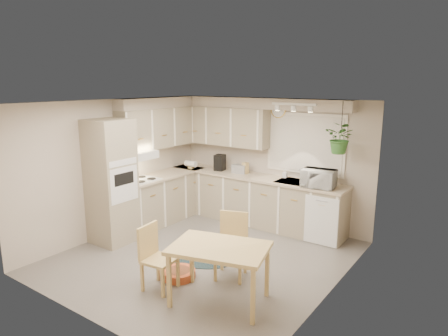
# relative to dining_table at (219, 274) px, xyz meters

# --- Properties ---
(floor) EXTENTS (4.20, 4.20, 0.00)m
(floor) POSITION_rel_dining_table_xyz_m (-0.95, 0.90, -0.37)
(floor) COLOR #67625B
(floor) RESTS_ON ground
(ceiling) EXTENTS (4.20, 4.20, 0.00)m
(ceiling) POSITION_rel_dining_table_xyz_m (-0.95, 0.90, 2.03)
(ceiling) COLOR white
(ceiling) RESTS_ON wall_back
(wall_back) EXTENTS (4.00, 0.04, 2.40)m
(wall_back) POSITION_rel_dining_table_xyz_m (-0.95, 3.00, 0.83)
(wall_back) COLOR #B7A997
(wall_back) RESTS_ON floor
(wall_front) EXTENTS (4.00, 0.04, 2.40)m
(wall_front) POSITION_rel_dining_table_xyz_m (-0.95, -1.20, 0.83)
(wall_front) COLOR #B7A997
(wall_front) RESTS_ON floor
(wall_left) EXTENTS (0.04, 4.20, 2.40)m
(wall_left) POSITION_rel_dining_table_xyz_m (-2.95, 0.90, 0.83)
(wall_left) COLOR #B7A997
(wall_left) RESTS_ON floor
(wall_right) EXTENTS (0.04, 4.20, 2.40)m
(wall_right) POSITION_rel_dining_table_xyz_m (1.05, 0.90, 0.83)
(wall_right) COLOR #B7A997
(wall_right) RESTS_ON floor
(base_cab_left) EXTENTS (0.60, 1.85, 0.90)m
(base_cab_left) POSITION_rel_dining_table_xyz_m (-2.65, 1.78, 0.08)
(base_cab_left) COLOR tan
(base_cab_left) RESTS_ON floor
(base_cab_back) EXTENTS (3.60, 0.60, 0.90)m
(base_cab_back) POSITION_rel_dining_table_xyz_m (-1.15, 2.70, 0.08)
(base_cab_back) COLOR tan
(base_cab_back) RESTS_ON floor
(counter_left) EXTENTS (0.64, 1.89, 0.04)m
(counter_left) POSITION_rel_dining_table_xyz_m (-2.64, 1.78, 0.55)
(counter_left) COLOR beige
(counter_left) RESTS_ON base_cab_left
(counter_back) EXTENTS (3.64, 0.64, 0.04)m
(counter_back) POSITION_rel_dining_table_xyz_m (-1.15, 2.69, 0.55)
(counter_back) COLOR beige
(counter_back) RESTS_ON base_cab_back
(oven_stack) EXTENTS (0.65, 0.65, 2.10)m
(oven_stack) POSITION_rel_dining_table_xyz_m (-2.62, 0.53, 0.68)
(oven_stack) COLOR tan
(oven_stack) RESTS_ON floor
(wall_oven_face) EXTENTS (0.02, 0.56, 0.58)m
(wall_oven_face) POSITION_rel_dining_table_xyz_m (-2.30, 0.53, 0.68)
(wall_oven_face) COLOR silver
(wall_oven_face) RESTS_ON oven_stack
(upper_cab_left) EXTENTS (0.35, 2.00, 0.75)m
(upper_cab_left) POSITION_rel_dining_table_xyz_m (-2.77, 1.90, 1.46)
(upper_cab_left) COLOR tan
(upper_cab_left) RESTS_ON wall_left
(upper_cab_back) EXTENTS (2.00, 0.35, 0.75)m
(upper_cab_back) POSITION_rel_dining_table_xyz_m (-1.95, 2.83, 1.46)
(upper_cab_back) COLOR tan
(upper_cab_back) RESTS_ON wall_back
(soffit_left) EXTENTS (0.30, 2.00, 0.20)m
(soffit_left) POSITION_rel_dining_table_xyz_m (-2.80, 1.90, 1.93)
(soffit_left) COLOR #B7A997
(soffit_left) RESTS_ON wall_left
(soffit_back) EXTENTS (3.60, 0.30, 0.20)m
(soffit_back) POSITION_rel_dining_table_xyz_m (-1.15, 2.85, 1.93)
(soffit_back) COLOR #B7A997
(soffit_back) RESTS_ON wall_back
(cooktop) EXTENTS (0.52, 0.58, 0.02)m
(cooktop) POSITION_rel_dining_table_xyz_m (-2.63, 1.20, 0.58)
(cooktop) COLOR silver
(cooktop) RESTS_ON counter_left
(range_hood) EXTENTS (0.40, 0.60, 0.14)m
(range_hood) POSITION_rel_dining_table_xyz_m (-2.65, 1.20, 1.03)
(range_hood) COLOR silver
(range_hood) RESTS_ON upper_cab_left
(window_blinds) EXTENTS (1.40, 0.02, 1.00)m
(window_blinds) POSITION_rel_dining_table_xyz_m (-0.25, 2.97, 1.23)
(window_blinds) COLOR silver
(window_blinds) RESTS_ON wall_back
(window_frame) EXTENTS (1.50, 0.02, 1.10)m
(window_frame) POSITION_rel_dining_table_xyz_m (-0.25, 2.98, 1.23)
(window_frame) COLOR silver
(window_frame) RESTS_ON wall_back
(sink) EXTENTS (0.70, 0.48, 0.10)m
(sink) POSITION_rel_dining_table_xyz_m (-0.25, 2.70, 0.53)
(sink) COLOR #A3A5AB
(sink) RESTS_ON counter_back
(dishwasher_front) EXTENTS (0.58, 0.02, 0.83)m
(dishwasher_front) POSITION_rel_dining_table_xyz_m (0.35, 2.39, 0.06)
(dishwasher_front) COLOR silver
(dishwasher_front) RESTS_ON base_cab_back
(track_light_bar) EXTENTS (0.80, 0.04, 0.04)m
(track_light_bar) POSITION_rel_dining_table_xyz_m (-0.25, 2.45, 1.96)
(track_light_bar) COLOR silver
(track_light_bar) RESTS_ON ceiling
(wall_clock) EXTENTS (0.30, 0.03, 0.30)m
(wall_clock) POSITION_rel_dining_table_xyz_m (-0.80, 2.97, 1.81)
(wall_clock) COLOR #DEB64E
(wall_clock) RESTS_ON wall_back
(dining_table) EXTENTS (1.33, 1.06, 0.74)m
(dining_table) POSITION_rel_dining_table_xyz_m (0.00, 0.00, 0.00)
(dining_table) COLOR tan
(dining_table) RESTS_ON floor
(chair_left) EXTENTS (0.45, 0.45, 0.87)m
(chair_left) POSITION_rel_dining_table_xyz_m (-0.82, -0.20, 0.07)
(chair_left) COLOR tan
(chair_left) RESTS_ON floor
(chair_back) EXTENTS (0.55, 0.55, 0.91)m
(chair_back) POSITION_rel_dining_table_xyz_m (-0.24, 0.61, 0.09)
(chair_back) COLOR tan
(chair_back) RESTS_ON floor
(braided_rug) EXTENTS (1.34, 1.10, 0.01)m
(braided_rug) POSITION_rel_dining_table_xyz_m (-1.03, 0.91, -0.36)
(braided_rug) COLOR black
(braided_rug) RESTS_ON floor
(pet_bed) EXTENTS (0.60, 0.60, 0.11)m
(pet_bed) POSITION_rel_dining_table_xyz_m (-0.83, 0.17, -0.31)
(pet_bed) COLOR #B94825
(pet_bed) RESTS_ON floor
(microwave) EXTENTS (0.58, 0.36, 0.37)m
(microwave) POSITION_rel_dining_table_xyz_m (0.19, 2.60, 0.76)
(microwave) COLOR silver
(microwave) RESTS_ON counter_back
(soap_bottle) EXTENTS (0.09, 0.18, 0.08)m
(soap_bottle) POSITION_rel_dining_table_xyz_m (-0.56, 2.85, 0.61)
(soap_bottle) COLOR silver
(soap_bottle) RESTS_ON counter_back
(hanging_plant) EXTENTS (0.53, 0.58, 0.40)m
(hanging_plant) POSITION_rel_dining_table_xyz_m (0.53, 2.60, 1.38)
(hanging_plant) COLOR #2E6126
(hanging_plant) RESTS_ON ceiling
(coffee_maker) EXTENTS (0.22, 0.25, 0.32)m
(coffee_maker) POSITION_rel_dining_table_xyz_m (-1.94, 2.70, 0.73)
(coffee_maker) COLOR black
(coffee_maker) RESTS_ON counter_back
(toaster) EXTENTS (0.30, 0.20, 0.17)m
(toaster) POSITION_rel_dining_table_xyz_m (-1.48, 2.72, 0.66)
(toaster) COLOR #A3A5AB
(toaster) RESTS_ON counter_back
(knife_block) EXTENTS (0.12, 0.12, 0.22)m
(knife_block) POSITION_rel_dining_table_xyz_m (-1.37, 2.75, 0.68)
(knife_block) COLOR tan
(knife_block) RESTS_ON counter_back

